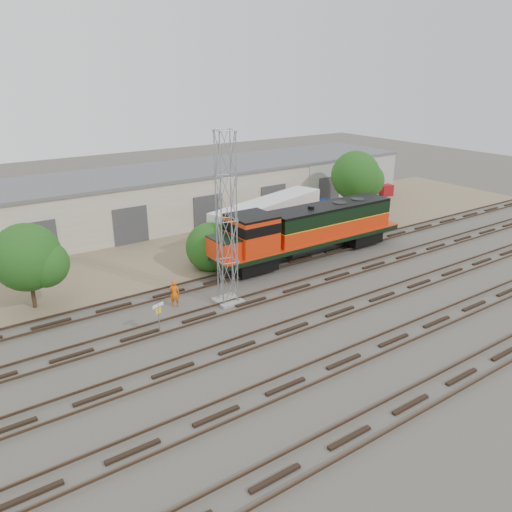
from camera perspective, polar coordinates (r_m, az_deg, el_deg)
ground at (r=35.32m, az=6.21°, el=-4.62°), size 140.00×140.00×0.00m
dirt_strip at (r=46.82m, az=-5.77°, el=1.84°), size 80.00×16.00×0.02m
tracks at (r=33.32m, az=9.58°, el=-6.27°), size 80.00×20.40×0.28m
warehouse at (r=52.99m, az=-10.07°, el=6.82°), size 58.40×10.40×5.30m
locomotive at (r=41.50m, az=5.87°, el=2.99°), size 18.29×3.21×4.40m
signal_tower at (r=32.34m, az=-3.39°, el=3.72°), size 1.70×1.70×11.52m
sign_post at (r=30.32m, az=-11.09°, el=-6.36°), size 0.80×0.29×2.03m
worker at (r=33.77m, az=-9.31°, el=-4.24°), size 0.82×0.74×1.89m
semi_trailer at (r=45.22m, az=1.64°, el=4.63°), size 13.36×6.44×4.05m
dumpster_blue at (r=55.86m, az=7.96°, el=5.62°), size 1.93×1.86×1.50m
dumpster_red at (r=65.41m, az=14.58°, el=7.31°), size 1.76×1.68×1.40m
tree_west at (r=35.29m, az=-24.29°, el=-0.31°), size 4.67×4.45×5.82m
tree_mid at (r=39.68m, az=-4.84°, el=0.88°), size 4.14×3.95×3.95m
tree_east at (r=54.77m, az=11.63°, el=8.87°), size 5.42×5.16×6.96m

